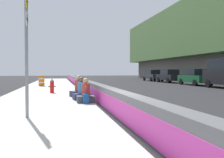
% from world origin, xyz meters
% --- Properties ---
extents(ground_plane, '(160.00, 160.00, 0.00)m').
position_xyz_m(ground_plane, '(0.00, 0.00, 0.00)').
color(ground_plane, '#232326').
rests_on(ground_plane, ground).
extents(sidewalk_strip, '(80.00, 4.40, 0.14)m').
position_xyz_m(sidewalk_strip, '(0.00, 2.65, 0.07)').
color(sidewalk_strip, '#B5B2A8').
rests_on(sidewalk_strip, ground_plane).
extents(jersey_barrier, '(76.00, 0.45, 0.85)m').
position_xyz_m(jersey_barrier, '(0.00, 0.00, 0.42)').
color(jersey_barrier, '#545456').
rests_on(jersey_barrier, ground_plane).
extents(route_sign_post, '(0.44, 0.09, 3.60)m').
position_xyz_m(route_sign_post, '(0.28, 2.76, 2.21)').
color(route_sign_post, gray).
rests_on(route_sign_post, sidewalk_strip).
extents(fire_hydrant, '(0.26, 0.46, 0.88)m').
position_xyz_m(fire_hydrant, '(8.62, 2.28, 0.59)').
color(fire_hydrant, red).
rests_on(fire_hydrant, sidewalk_strip).
extents(seated_person_foreground, '(0.67, 0.76, 1.05)m').
position_xyz_m(seated_person_foreground, '(3.42, 0.75, 0.47)').
color(seated_person_foreground, '#424247').
rests_on(seated_person_foreground, sidewalk_strip).
extents(seated_person_middle, '(0.74, 0.84, 1.06)m').
position_xyz_m(seated_person_middle, '(4.49, 0.83, 0.47)').
color(seated_person_middle, '#23284C').
rests_on(seated_person_middle, sidewalk_strip).
extents(seated_person_rear, '(0.85, 0.94, 1.12)m').
position_xyz_m(seated_person_rear, '(5.85, 0.86, 0.49)').
color(seated_person_rear, '#23284C').
rests_on(seated_person_rear, sidewalk_strip).
extents(backpack, '(0.32, 0.28, 0.40)m').
position_xyz_m(backpack, '(3.02, 0.79, 0.33)').
color(backpack, navy).
rests_on(backpack, sidewalk_strip).
extents(construction_barrel, '(0.54, 0.54, 0.95)m').
position_xyz_m(construction_barrel, '(16.18, 3.38, 0.62)').
color(construction_barrel, orange).
rests_on(construction_barrel, sidewalk_strip).
extents(parked_car_fourth, '(4.51, 1.96, 1.71)m').
position_xyz_m(parked_car_fourth, '(16.77, -12.26, 0.86)').
color(parked_car_fourth, '#145128').
rests_on(parked_car_fourth, ground_plane).
extents(parked_car_midline, '(4.55, 2.04, 1.71)m').
position_xyz_m(parked_car_midline, '(23.18, -12.28, 0.86)').
color(parked_car_midline, black).
rests_on(parked_car_midline, ground_plane).
extents(parked_car_far, '(4.51, 1.98, 1.71)m').
position_xyz_m(parked_car_far, '(28.61, -12.16, 0.86)').
color(parked_car_far, '#28282D').
rests_on(parked_car_far, ground_plane).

